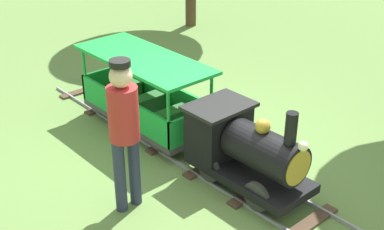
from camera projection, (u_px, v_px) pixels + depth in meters
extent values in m
plane|color=#608442|center=(192.00, 155.00, 6.29)|extent=(60.00, 60.00, 0.00)
cube|color=gray|center=(206.00, 146.00, 6.45)|extent=(0.03, 5.70, 0.04)
cube|color=gray|center=(174.00, 161.00, 6.14)|extent=(0.03, 5.70, 0.04)
cube|color=#4C3828|center=(84.00, 91.00, 7.96)|extent=(0.77, 0.14, 0.03)
cube|color=#4C3828|center=(109.00, 106.00, 7.49)|extent=(0.77, 0.14, 0.03)
cube|color=#4C3828|center=(139.00, 123.00, 7.01)|extent=(0.77, 0.14, 0.03)
cube|color=#4C3828|center=(172.00, 142.00, 6.54)|extent=(0.77, 0.14, 0.03)
cube|color=#4C3828|center=(211.00, 165.00, 6.06)|extent=(0.77, 0.14, 0.03)
cube|color=#4C3828|center=(256.00, 192.00, 5.59)|extent=(0.77, 0.14, 0.03)
cube|color=#4C3828|center=(310.00, 223.00, 5.11)|extent=(0.77, 0.14, 0.03)
cube|color=black|center=(249.00, 172.00, 5.58)|extent=(0.65, 1.40, 0.10)
cylinder|color=black|center=(265.00, 151.00, 5.29)|extent=(0.44, 0.85, 0.44)
cylinder|color=#B7932D|center=(298.00, 168.00, 5.00)|extent=(0.37, 0.02, 0.37)
cylinder|color=black|center=(291.00, 128.00, 4.91)|extent=(0.12, 0.12, 0.33)
sphere|color=#B7932D|center=(263.00, 126.00, 5.20)|extent=(0.16, 0.16, 0.16)
cube|color=black|center=(219.00, 130.00, 5.75)|extent=(0.65, 0.45, 0.55)
cube|color=black|center=(219.00, 106.00, 5.61)|extent=(0.73, 0.53, 0.04)
sphere|color=#F2EAB2|center=(303.00, 146.00, 4.87)|extent=(0.10, 0.10, 0.10)
cylinder|color=#2D2D2D|center=(290.00, 177.00, 5.51)|extent=(0.05, 0.32, 0.32)
cylinder|color=#2D2D2D|center=(256.00, 197.00, 5.19)|extent=(0.05, 0.32, 0.32)
cylinder|color=#2D2D2D|center=(242.00, 152.00, 5.97)|extent=(0.05, 0.32, 0.32)
cylinder|color=#2D2D2D|center=(209.00, 168.00, 5.66)|extent=(0.05, 0.32, 0.32)
cube|color=#3F3F3F|center=(146.00, 116.00, 6.83)|extent=(0.73, 1.90, 0.08)
cube|color=green|center=(165.00, 94.00, 6.93)|extent=(0.04, 1.90, 0.35)
cube|color=green|center=(123.00, 109.00, 6.53)|extent=(0.04, 1.90, 0.35)
cube|color=green|center=(192.00, 127.00, 6.11)|extent=(0.73, 0.04, 0.35)
cube|color=green|center=(106.00, 81.00, 7.35)|extent=(0.73, 0.04, 0.35)
cylinder|color=green|center=(211.00, 103.00, 6.23)|extent=(0.04, 0.04, 0.75)
cylinder|color=green|center=(169.00, 120.00, 5.84)|extent=(0.04, 0.04, 0.75)
cylinder|color=green|center=(125.00, 62.00, 7.44)|extent=(0.04, 0.04, 0.75)
cylinder|color=green|center=(85.00, 74.00, 7.04)|extent=(0.04, 0.04, 0.75)
cube|color=green|center=(143.00, 59.00, 6.46)|extent=(0.83, 2.00, 0.04)
cube|color=#2D6B33|center=(122.00, 93.00, 7.11)|extent=(0.57, 0.20, 0.24)
cube|color=#2D6B33|center=(145.00, 105.00, 6.75)|extent=(0.57, 0.20, 0.24)
cube|color=#2D6B33|center=(171.00, 119.00, 6.40)|extent=(0.57, 0.20, 0.24)
cylinder|color=#262626|center=(194.00, 129.00, 6.55)|extent=(0.04, 0.24, 0.24)
cylinder|color=#262626|center=(161.00, 143.00, 6.24)|extent=(0.04, 0.24, 0.24)
cylinder|color=#262626|center=(132.00, 96.00, 7.43)|extent=(0.04, 0.24, 0.24)
cylinder|color=#262626|center=(101.00, 107.00, 7.12)|extent=(0.04, 0.24, 0.24)
cylinder|color=#282D47|center=(135.00, 170.00, 5.26)|extent=(0.12, 0.12, 0.80)
cylinder|color=#282D47|center=(120.00, 177.00, 5.16)|extent=(0.12, 0.12, 0.80)
cylinder|color=#B22828|center=(123.00, 114.00, 4.91)|extent=(0.30, 0.30, 0.55)
sphere|color=beige|center=(121.00, 76.00, 4.73)|extent=(0.22, 0.22, 0.22)
cylinder|color=black|center=(120.00, 63.00, 4.67)|extent=(0.20, 0.20, 0.06)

